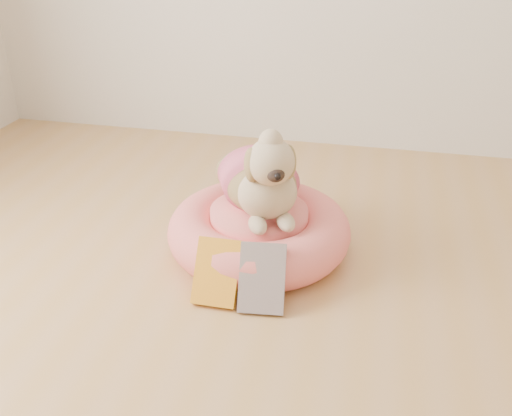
% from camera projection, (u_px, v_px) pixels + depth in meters
% --- Properties ---
extents(pet_bed, '(0.66, 0.66, 0.17)m').
position_uv_depth(pet_bed, '(259.00, 231.00, 2.08)').
color(pet_bed, '#FF7463').
rests_on(pet_bed, floor).
extents(dog, '(0.50, 0.57, 0.35)m').
position_uv_depth(dog, '(261.00, 163.00, 1.96)').
color(dog, brown).
rests_on(dog, pet_bed).
extents(book_yellow, '(0.14, 0.15, 0.19)m').
position_uv_depth(book_yellow, '(217.00, 272.00, 1.82)').
color(book_yellow, yellow).
rests_on(book_yellow, floor).
extents(book_white, '(0.16, 0.15, 0.20)m').
position_uv_depth(book_white, '(262.00, 278.00, 1.78)').
color(book_white, white).
rests_on(book_white, floor).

